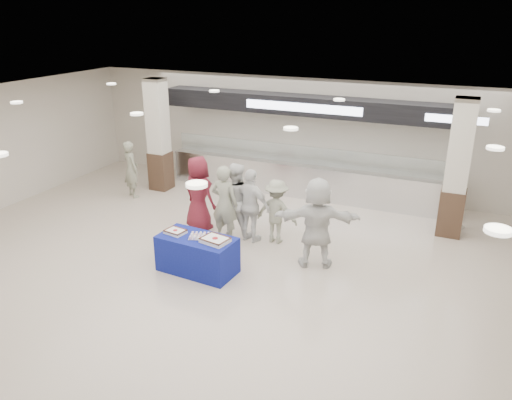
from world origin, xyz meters
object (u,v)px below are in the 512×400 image
at_px(sheet_cake_right, 215,240).
at_px(chef_tall, 235,200).
at_px(civilian_maroon, 199,193).
at_px(sheet_cake_left, 175,231).
at_px(soldier_b, 277,211).
at_px(chef_short, 251,206).
at_px(soldier_bg, 131,169).
at_px(display_table, 197,254).
at_px(soldier_a, 225,204).
at_px(cupcake_tray, 200,236).
at_px(civilian_white, 317,223).

distance_m(sheet_cake_right, chef_tall, 2.00).
bearing_deg(civilian_maroon, chef_tall, -160.62).
relative_size(sheet_cake_left, soldier_b, 0.30).
xyz_separation_m(civilian_maroon, soldier_b, (1.95, 0.05, -0.16)).
xyz_separation_m(chef_short, soldier_bg, (-4.26, 1.31, -0.05)).
bearing_deg(chef_tall, soldier_b, 176.89).
distance_m(display_table, civilian_maroon, 2.19).
bearing_deg(sheet_cake_left, sheet_cake_right, -2.63).
xyz_separation_m(display_table, civilian_maroon, (-1.01, 1.87, 0.52)).
height_order(civilian_maroon, soldier_a, civilian_maroon).
relative_size(soldier_a, soldier_b, 1.21).
xyz_separation_m(chef_tall, soldier_b, (1.01, 0.03, -0.14)).
distance_m(sheet_cake_right, soldier_bg, 5.29).
height_order(sheet_cake_left, chef_short, chef_short).
height_order(cupcake_tray, soldier_a, soldier_a).
relative_size(soldier_b, soldier_bg, 0.92).
relative_size(civilian_maroon, soldier_b, 1.22).
relative_size(chef_tall, chef_short, 1.03).
distance_m(sheet_cake_left, cupcake_tray, 0.55).
bearing_deg(display_table, chef_short, 81.50).
distance_m(display_table, chef_tall, 1.96).
bearing_deg(civilian_maroon, civilian_white, -174.25).
height_order(display_table, soldier_a, soldier_a).
bearing_deg(display_table, sheet_cake_left, -175.48).
relative_size(cupcake_tray, civilian_white, 0.25).
bearing_deg(sheet_cake_left, chef_tall, 77.49).
distance_m(soldier_a, chef_short, 0.60).
distance_m(display_table, civilian_white, 2.48).
bearing_deg(sheet_cake_right, civilian_white, 37.14).
bearing_deg(cupcake_tray, soldier_b, 65.21).
height_order(sheet_cake_left, soldier_a, soldier_a).
distance_m(chef_tall, chef_short, 0.49).
bearing_deg(soldier_a, civilian_white, 174.94).
distance_m(soldier_a, chef_tall, 0.37).
distance_m(soldier_a, civilian_white, 2.28).
bearing_deg(soldier_b, soldier_a, 20.36).
height_order(civilian_maroon, chef_tall, civilian_maroon).
height_order(chef_tall, civilian_white, civilian_white).
height_order(chef_short, soldier_bg, chef_short).
bearing_deg(display_table, soldier_bg, 146.18).
height_order(display_table, civilian_white, civilian_white).
xyz_separation_m(display_table, soldier_bg, (-3.86, 3.05, 0.42)).
height_order(sheet_cake_right, chef_tall, chef_tall).
distance_m(civilian_maroon, chef_short, 1.42).
relative_size(cupcake_tray, soldier_a, 0.27).
bearing_deg(civilian_maroon, sheet_cake_left, 123.53).
bearing_deg(soldier_a, display_table, 99.15).
relative_size(cupcake_tray, civilian_maroon, 0.26).
bearing_deg(cupcake_tray, sheet_cake_left, -178.12).
relative_size(display_table, cupcake_tray, 3.26).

